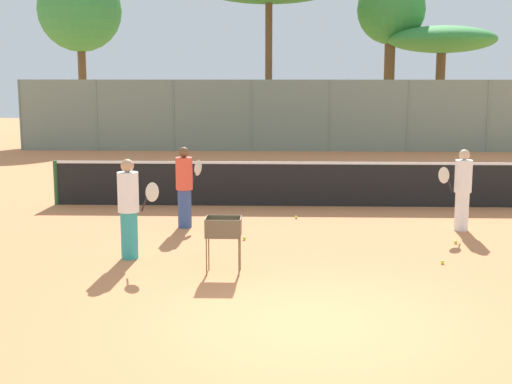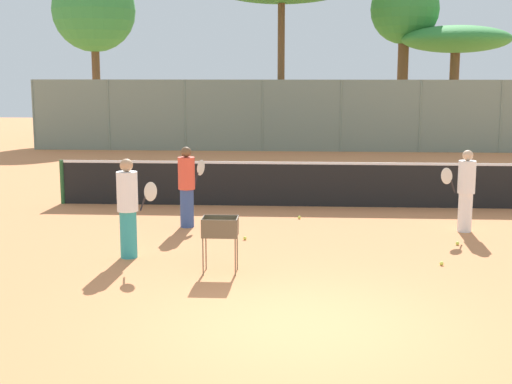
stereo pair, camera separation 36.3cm
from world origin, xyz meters
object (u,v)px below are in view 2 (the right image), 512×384
(player_white_outfit, at_px, (128,207))
(ball_cart, at_px, (220,231))
(tennis_net, at_px, (302,183))
(player_red_cap, at_px, (466,190))
(parked_car, at_px, (254,127))
(player_yellow_shirt, at_px, (187,186))

(player_white_outfit, xyz_separation_m, ball_cart, (1.67, -0.83, -0.21))
(player_white_outfit, relative_size, ball_cart, 1.91)
(tennis_net, height_order, player_red_cap, player_red_cap)
(tennis_net, distance_m, parked_car, 16.03)
(tennis_net, distance_m, ball_cart, 5.91)
(player_white_outfit, height_order, ball_cart, player_white_outfit)
(player_yellow_shirt, distance_m, ball_cart, 3.51)
(player_white_outfit, xyz_separation_m, parked_car, (0.83, 20.82, -0.22))
(player_red_cap, height_order, ball_cart, player_red_cap)
(tennis_net, relative_size, player_red_cap, 7.11)
(player_red_cap, distance_m, player_yellow_shirt, 5.63)
(player_white_outfit, xyz_separation_m, player_red_cap, (6.24, 2.42, -0.04))
(ball_cart, bearing_deg, parked_car, 92.23)
(ball_cart, distance_m, parked_car, 21.67)
(player_white_outfit, distance_m, player_yellow_shirt, 2.59)
(player_yellow_shirt, distance_m, parked_car, 18.31)
(tennis_net, distance_m, player_red_cap, 4.13)
(player_red_cap, relative_size, ball_cart, 1.82)
(tennis_net, height_order, parked_car, parked_car)
(player_red_cap, bearing_deg, player_white_outfit, -9.84)
(player_yellow_shirt, bearing_deg, player_red_cap, -64.93)
(player_yellow_shirt, relative_size, parked_car, 0.40)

